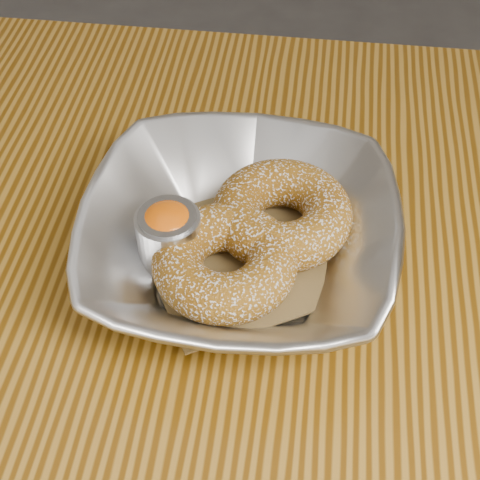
# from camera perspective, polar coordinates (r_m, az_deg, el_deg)

# --- Properties ---
(table) EXTENTS (1.20, 0.80, 0.75)m
(table) POSITION_cam_1_polar(r_m,az_deg,el_deg) (0.66, -2.26, -11.02)
(table) COLOR brown
(table) RESTS_ON ground_plane
(serving_bowl) EXTENTS (0.25, 0.25, 0.06)m
(serving_bowl) POSITION_cam_1_polar(r_m,az_deg,el_deg) (0.58, 0.00, 0.05)
(serving_bowl) COLOR #BABDC2
(serving_bowl) RESTS_ON table
(parchment) EXTENTS (0.20, 0.20, 0.00)m
(parchment) POSITION_cam_1_polar(r_m,az_deg,el_deg) (0.60, 0.00, -1.36)
(parchment) COLOR brown
(parchment) RESTS_ON table
(donut_back) EXTENTS (0.14, 0.14, 0.04)m
(donut_back) POSITION_cam_1_polar(r_m,az_deg,el_deg) (0.60, 3.28, 2.05)
(donut_back) COLOR brown
(donut_back) RESTS_ON parchment
(donut_front) EXTENTS (0.12, 0.12, 0.04)m
(donut_front) POSITION_cam_1_polar(r_m,az_deg,el_deg) (0.57, -1.19, -1.69)
(donut_front) COLOR brown
(donut_front) RESTS_ON parchment
(ramekin) EXTENTS (0.05, 0.05, 0.05)m
(ramekin) POSITION_cam_1_polar(r_m,az_deg,el_deg) (0.58, -5.55, 0.46)
(ramekin) COLOR #BABDC2
(ramekin) RESTS_ON table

